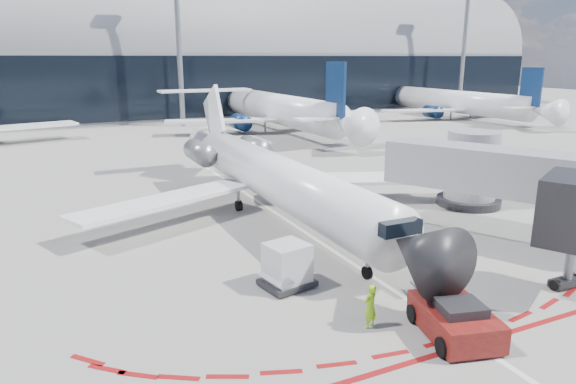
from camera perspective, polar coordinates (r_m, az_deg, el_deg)
name	(u,v)px	position (r m, az deg, el deg)	size (l,w,h in m)	color
ground	(313,238)	(27.40, 2.81, -5.10)	(260.00, 260.00, 0.00)	gray
apron_centerline	(297,227)	(29.08, 0.96, -3.88)	(0.25, 40.00, 0.01)	silver
apron_stop_bar	(474,343)	(18.99, 19.94, -15.52)	(14.00, 0.25, 0.01)	maroon
terminal_building	(123,62)	(88.54, -17.83, 13.58)	(150.00, 24.15, 24.00)	gray
jet_bridge	(499,177)	(30.18, 22.37, 1.60)	(10.03, 15.20, 4.90)	#96989E
light_mast_centre	(178,32)	(72.84, -12.09, 16.97)	(0.70, 0.70, 25.00)	gray
light_mast_east	(465,38)	(97.59, 19.05, 15.87)	(0.70, 0.70, 25.00)	gray
regional_jet	(270,175)	(30.94, -2.05, 1.94)	(23.67, 29.19, 7.31)	white
pushback_tug	(455,320)	(18.97, 18.07, -13.33)	(2.91, 5.36, 1.37)	#570C0D
ramp_worker	(370,306)	(18.71, 9.12, -12.42)	(0.59, 0.39, 1.63)	#88D916
uld_container	(287,266)	(21.45, -0.10, -8.19)	(2.30, 2.07, 1.89)	black
bg_airliner_2	(278,87)	(67.03, -1.16, 11.55)	(34.27, 36.28, 11.09)	white
bg_airliner_3	(459,86)	(85.26, 18.47, 11.14)	(30.94, 32.76, 10.01)	white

